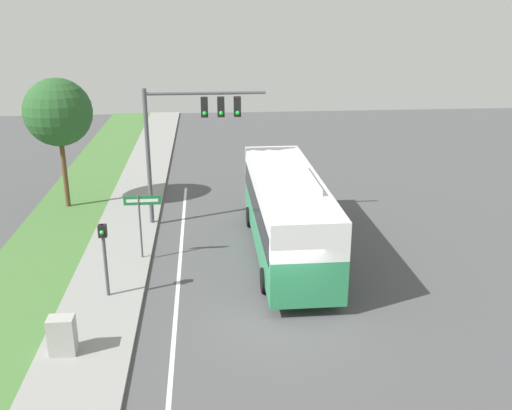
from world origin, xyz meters
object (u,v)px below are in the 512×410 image
(bus, at_px, (286,209))
(signal_gantry, at_px, (188,127))
(pedestrian_signal, at_px, (104,248))
(street_sign, at_px, (141,214))
(utility_cabinet, at_px, (62,335))

(bus, xyz_separation_m, signal_gantry, (-3.99, 3.98, 2.71))
(signal_gantry, xyz_separation_m, pedestrian_signal, (-2.84, -7.26, -2.77))
(street_sign, xyz_separation_m, utility_cabinet, (-1.72, -6.75, -1.27))
(bus, relative_size, street_sign, 3.86)
(signal_gantry, bearing_deg, pedestrian_signal, -111.37)
(bus, bearing_deg, street_sign, -179.28)
(pedestrian_signal, xyz_separation_m, utility_cabinet, (-0.76, -3.54, -1.21))
(street_sign, bearing_deg, signal_gantry, 65.16)
(pedestrian_signal, bearing_deg, bus, 25.68)
(signal_gantry, relative_size, street_sign, 2.30)
(bus, xyz_separation_m, street_sign, (-5.86, -0.07, -0.01))
(bus, bearing_deg, signal_gantry, 135.04)
(utility_cabinet, bearing_deg, bus, 41.98)
(pedestrian_signal, relative_size, street_sign, 1.00)
(bus, bearing_deg, utility_cabinet, -138.02)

